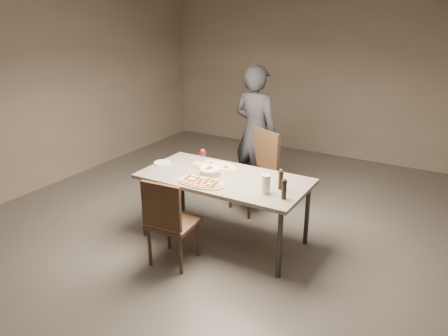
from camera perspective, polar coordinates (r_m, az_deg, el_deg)
The scene contains 14 objects.
room at distance 4.44m, azimuth -0.00°, elevation 6.66°, with size 7.00×7.00×7.00m.
dining_table at distance 4.66m, azimuth -0.00°, elevation -1.81°, with size 1.80×0.90×0.75m.
zucchini_pizza at distance 4.47m, azimuth -3.01°, elevation -1.84°, with size 0.53×0.29×0.05m.
ham_pizza at distance 4.91m, azimuth -1.22°, elevation 0.27°, with size 0.58×0.32×0.04m.
bread_basket at distance 4.68m, azimuth -1.83°, elevation -0.33°, with size 0.23×0.23×0.08m.
oil_dish at distance 4.76m, azimuth -0.46°, elevation -0.49°, with size 0.12×0.12×0.01m.
pepper_mill_left at distance 4.12m, azimuth 7.85°, elevation -2.75°, with size 0.05×0.05×0.21m.
pepper_mill_right at distance 4.34m, azimuth 7.42°, elevation -1.52°, with size 0.05×0.05×0.21m.
carafe at distance 4.23m, azimuth 5.46°, elevation -2.10°, with size 0.09×0.09×0.19m.
wine_glass at distance 4.99m, azimuth -2.81°, elevation 1.93°, with size 0.08×0.08×0.18m.
side_plate at distance 5.09m, azimuth -8.03°, elevation 0.70°, with size 0.20×0.20×0.01m.
chair_near at distance 4.30m, azimuth -7.27°, elevation -6.56°, with size 0.47×0.47×0.92m.
chair_far at distance 5.50m, azimuth 4.51°, elevation 0.24°, with size 0.63×0.63×1.01m.
diner at distance 5.78m, azimuth 4.15°, elevation 4.62°, with size 0.65×0.43×1.77m, color black.
Camera 1 is at (2.17, -3.73, 2.46)m, focal length 35.00 mm.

